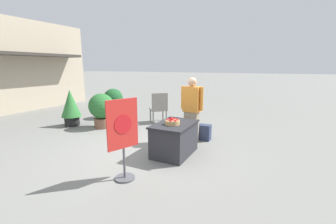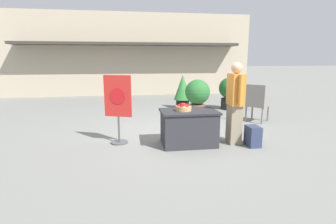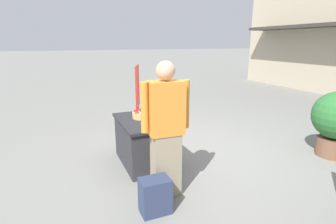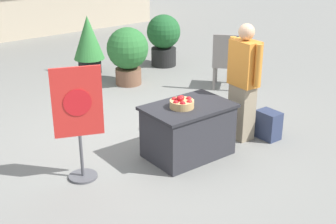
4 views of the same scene
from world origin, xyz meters
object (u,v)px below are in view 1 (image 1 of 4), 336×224
at_px(apple_basket, 172,122).
at_px(backpack, 204,132).
at_px(potted_plant_far_right, 113,102).
at_px(potted_plant_near_left, 71,106).
at_px(person_visitor, 192,110).
at_px(display_table, 174,139).
at_px(poster_board, 123,136).
at_px(patio_chair, 159,107).
at_px(potted_plant_far_left, 102,108).

height_order(apple_basket, backpack, apple_basket).
height_order(potted_plant_far_right, potted_plant_near_left, potted_plant_near_left).
relative_size(person_visitor, potted_plant_far_right, 1.51).
distance_m(display_table, poster_board, 1.53).
distance_m(patio_chair, potted_plant_near_left, 2.94).
xyz_separation_m(apple_basket, potted_plant_far_left, (1.12, 3.04, -0.15)).
bearing_deg(display_table, apple_basket, -179.73).
bearing_deg(person_visitor, poster_board, -5.91).
bearing_deg(potted_plant_far_left, display_table, -108.28).
bearing_deg(potted_plant_far_right, potted_plant_far_left, -155.18).
height_order(apple_basket, person_visitor, person_visitor).
distance_m(apple_basket, poster_board, 1.36).
distance_m(backpack, potted_plant_far_right, 4.12).
height_order(person_visitor, potted_plant_far_left, person_visitor).
bearing_deg(display_table, patio_chair, 35.42).
bearing_deg(potted_plant_far_left, apple_basket, -110.23).
distance_m(poster_board, potted_plant_near_left, 4.40).
relative_size(apple_basket, potted_plant_far_right, 0.28).
bearing_deg(potted_plant_far_right, display_table, -122.52).
relative_size(apple_basket, poster_board, 0.22).
height_order(apple_basket, poster_board, poster_board).
xyz_separation_m(person_visitor, poster_board, (-2.41, 0.36, -0.07)).
bearing_deg(potted_plant_far_left, poster_board, -131.87).
distance_m(backpack, patio_chair, 2.27).
xyz_separation_m(backpack, poster_board, (-2.72, 0.62, 0.59)).
bearing_deg(person_visitor, display_table, 0.00).
relative_size(person_visitor, potted_plant_near_left, 1.40).
height_order(backpack, poster_board, poster_board).
relative_size(backpack, patio_chair, 0.39).
relative_size(backpack, poster_board, 0.29).
xyz_separation_m(person_visitor, potted_plant_far_right, (1.36, 3.70, -0.24)).
height_order(poster_board, potted_plant_far_left, poster_board).
relative_size(person_visitor, potted_plant_far_left, 1.52).
distance_m(display_table, apple_basket, 0.44).
height_order(display_table, apple_basket, apple_basket).
distance_m(person_visitor, potted_plant_far_left, 3.10).
bearing_deg(apple_basket, potted_plant_far_right, 56.21).
xyz_separation_m(display_table, potted_plant_near_left, (0.75, 4.14, 0.30)).
bearing_deg(poster_board, backpack, 98.60).
height_order(person_visitor, backpack, person_visitor).
distance_m(display_table, patio_chair, 2.88).
distance_m(person_visitor, potted_plant_far_right, 3.95).
bearing_deg(display_table, backpack, -13.40).
bearing_deg(poster_board, apple_basket, 97.98).
bearing_deg(display_table, poster_board, 167.57).
bearing_deg(potted_plant_far_right, poster_board, -138.46).
relative_size(person_visitor, backpack, 4.04).
bearing_deg(poster_board, potted_plant_far_left, 159.61).
relative_size(display_table, potted_plant_far_right, 1.03).
height_order(display_table, person_visitor, person_visitor).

